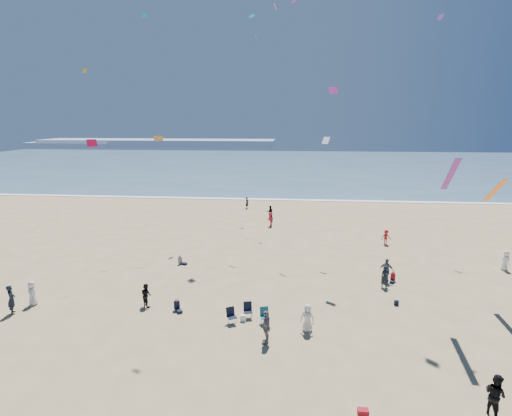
{
  "coord_description": "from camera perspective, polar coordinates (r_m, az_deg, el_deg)",
  "views": [
    {
      "loc": [
        4.27,
        -15.88,
        12.11
      ],
      "look_at": [
        2.0,
        8.0,
        6.82
      ],
      "focal_mm": 28.0,
      "sensor_mm": 36.0,
      "label": 1
    }
  ],
  "objects": [
    {
      "name": "navy_bag",
      "position": [
        28.99,
        19.42,
        -12.65
      ],
      "size": [
        0.28,
        0.18,
        0.34
      ],
      "primitive_type": "cube",
      "color": "black",
      "rests_on": "ground"
    },
    {
      "name": "cooler",
      "position": [
        19.29,
        15.05,
        -26.37
      ],
      "size": [
        0.45,
        0.3,
        0.3
      ],
      "primitive_type": "cube",
      "color": "maroon",
      "rests_on": "ground"
    },
    {
      "name": "white_tote",
      "position": [
        25.49,
        -1.85,
        -15.44
      ],
      "size": [
        0.35,
        0.2,
        0.4
      ],
      "primitive_type": "cube",
      "color": "white",
      "rests_on": "ground"
    },
    {
      "name": "seated_group",
      "position": [
        24.29,
        0.88,
        -16.35
      ],
      "size": [
        18.23,
        24.11,
        0.84
      ],
      "color": "white",
      "rests_on": "ground"
    },
    {
      "name": "headland_far",
      "position": [
        196.96,
        -13.8,
        9.02
      ],
      "size": [
        110.0,
        20.0,
        3.2
      ],
      "primitive_type": "cube",
      "color": "#7A8EA8",
      "rests_on": "ground"
    },
    {
      "name": "ocean",
      "position": [
        111.62,
        3.22,
        6.2
      ],
      "size": [
        220.0,
        100.0,
        0.06
      ],
      "primitive_type": "cube",
      "color": "#476B84",
      "rests_on": "ground"
    },
    {
      "name": "kites_aloft",
      "position": [
        29.07,
        13.18,
        16.91
      ],
      "size": [
        49.42,
        45.6,
        24.9
      ],
      "color": "#5E28A0",
      "rests_on": "ground"
    },
    {
      "name": "black_backpack",
      "position": [
        26.72,
        -1.2,
        -14.07
      ],
      "size": [
        0.3,
        0.22,
        0.38
      ],
      "primitive_type": "cube",
      "color": "black",
      "rests_on": "ground"
    },
    {
      "name": "chair_cluster",
      "position": [
        25.25,
        -1.11,
        -14.95
      ],
      "size": [
        2.78,
        1.57,
        1.0
      ],
      "color": "black",
      "rests_on": "ground"
    },
    {
      "name": "ground",
      "position": [
        20.42,
        -8.48,
        -24.1
      ],
      "size": [
        220.0,
        220.0,
        0.0
      ],
      "primitive_type": "plane",
      "color": "tan",
      "rests_on": "ground"
    },
    {
      "name": "surf_line",
      "position": [
        62.21,
        1.39,
        1.24
      ],
      "size": [
        220.0,
        1.2,
        0.08
      ],
      "primitive_type": "cube",
      "color": "white",
      "rests_on": "ground"
    },
    {
      "name": "headland_near",
      "position": [
        209.08,
        -24.77,
        8.26
      ],
      "size": [
        40.0,
        14.0,
        2.0
      ],
      "primitive_type": "cube",
      "color": "#7A8EA8",
      "rests_on": "ground"
    },
    {
      "name": "standing_flyers",
      "position": [
        32.09,
        5.19,
        -8.14
      ],
      "size": [
        35.97,
        39.83,
        1.94
      ],
      "color": "gray",
      "rests_on": "ground"
    }
  ]
}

